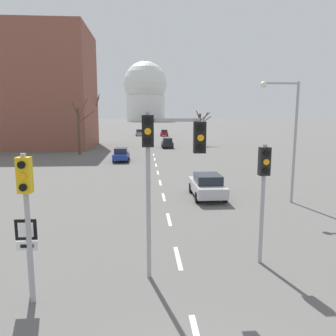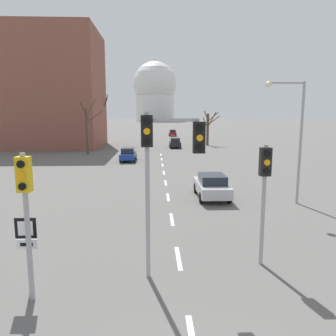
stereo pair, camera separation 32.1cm
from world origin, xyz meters
The scene contains 23 objects.
lane_stripe_1 centered at (0.00, 7.14, 0.00)m, with size 0.16×2.00×0.01m, color silver.
lane_stripe_2 centered at (0.00, 11.64, 0.00)m, with size 0.16×2.00×0.01m, color silver.
lane_stripe_3 centered at (0.00, 16.14, 0.00)m, with size 0.16×2.00×0.01m, color silver.
lane_stripe_4 centered at (0.00, 20.64, 0.00)m, with size 0.16×2.00×0.01m, color silver.
lane_stripe_5 centered at (0.00, 25.14, 0.00)m, with size 0.16×2.00×0.01m, color silver.
lane_stripe_6 centered at (0.00, 29.64, 0.00)m, with size 0.16×2.00×0.01m, color silver.
lane_stripe_7 centered at (0.00, 34.14, 0.00)m, with size 0.16×2.00×0.01m, color silver.
lane_stripe_8 centered at (0.00, 38.64, 0.00)m, with size 0.16×2.00×0.01m, color silver.
traffic_signal_near_left centered at (-4.36, 4.59, 2.95)m, with size 0.36×0.34×4.21m.
traffic_signal_centre_tall centered at (-0.54, 5.80, 4.01)m, with size 1.95×0.34×5.30m.
traffic_signal_near_right centered at (2.87, 6.55, 2.96)m, with size 0.36×0.34×4.22m.
route_sign_post centered at (-4.52, 4.86, 1.62)m, with size 0.60×0.08×2.38m.
street_lamp_right centered at (7.12, 14.35, 4.44)m, with size 2.30×0.36×7.06m.
sedan_near_left centered at (2.44, 47.61, 0.81)m, with size 1.76×3.83×1.59m.
sedan_near_right centered at (2.75, 15.89, 0.78)m, with size 1.89×4.22×1.52m.
sedan_mid_centre centered at (-2.45, 78.31, 0.82)m, with size 1.73×4.00×1.60m.
sedan_far_left centered at (3.69, 76.62, 0.79)m, with size 1.79×4.06×1.59m.
sedan_far_right centered at (-3.83, 32.99, 0.78)m, with size 1.73×4.36×1.52m.
bare_tree_left_near centered at (-9.63, 39.37, 3.47)m, with size 2.48×4.28×7.30m.
bare_tree_right_near centered at (8.40, 51.83, 3.06)m, with size 3.17×1.66×5.91m.
bare_tree_left_far centered at (-9.87, 55.10, 4.53)m, with size 3.88×4.94×9.14m.
capitol_dome centered at (0.00, 257.26, 22.92)m, with size 33.31×33.31×47.06m.
apartment_block_left centered at (-18.55, 50.14, 9.12)m, with size 18.00×14.00×18.24m, color brown.
Camera 2 is at (-0.86, -4.17, 5.20)m, focal length 35.00 mm.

